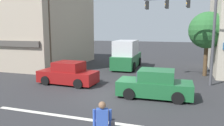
% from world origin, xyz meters
% --- Properties ---
extents(ground_plane, '(120.00, 120.00, 0.00)m').
position_xyz_m(ground_plane, '(0.00, 0.00, 0.00)').
color(ground_plane, '#2B2B2D').
extents(lane_marking_stripe, '(9.00, 0.24, 0.01)m').
position_xyz_m(lane_marking_stripe, '(0.00, -3.50, 0.00)').
color(lane_marking_stripe, silver).
rests_on(lane_marking_stripe, ground).
extents(building_left_block, '(13.15, 10.66, 8.35)m').
position_xyz_m(building_left_block, '(-13.61, 8.87, 4.17)').
color(building_left_block, tan).
rests_on(building_left_block, ground).
extents(street_tree, '(2.95, 2.95, 5.21)m').
position_xyz_m(street_tree, '(5.58, 7.74, 3.71)').
color(street_tree, '#4C3823').
rests_on(street_tree, ground).
extents(utility_pole_near_left, '(1.40, 0.22, 7.44)m').
position_xyz_m(utility_pole_near_left, '(-7.08, 4.58, 3.87)').
color(utility_pole_near_left, brown).
rests_on(utility_pole_near_left, ground).
extents(traffic_light_mast, '(4.87, 0.67, 6.20)m').
position_xyz_m(traffic_light_mast, '(4.40, 4.56, 4.30)').
color(traffic_light_mast, '#47474C').
rests_on(traffic_light_mast, ground).
extents(box_truck_crossing_leftbound, '(2.43, 5.68, 2.75)m').
position_xyz_m(box_truck_crossing_leftbound, '(-1.50, 9.26, 1.25)').
color(box_truck_crossing_leftbound, '#1E6033').
rests_on(box_truck_crossing_leftbound, ground).
extents(sedan_crossing_center, '(4.16, 2.00, 1.58)m').
position_xyz_m(sedan_crossing_center, '(-3.74, 1.71, 0.71)').
color(sedan_crossing_center, maroon).
rests_on(sedan_crossing_center, ground).
extents(sedan_waiting_far, '(4.15, 1.98, 1.58)m').
position_xyz_m(sedan_waiting_far, '(2.42, 0.55, 0.71)').
color(sedan_waiting_far, '#1E6033').
rests_on(sedan_waiting_far, ground).
extents(pedestrian_foreground_with_bag, '(0.69, 0.37, 1.67)m').
position_xyz_m(pedestrian_foreground_with_bag, '(1.69, -5.71, 0.95)').
color(pedestrian_foreground_with_bag, '#232838').
rests_on(pedestrian_foreground_with_bag, ground).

